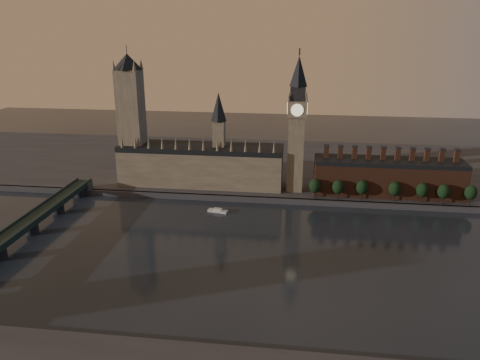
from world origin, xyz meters
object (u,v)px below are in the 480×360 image
Objects in this scene: big_ben at (297,123)px; westminster_bridge at (13,236)px; river_boat at (218,211)px; victoria_tower at (131,115)px.

big_ben reaches higher than westminster_bridge.
westminster_bridge is 13.57× the size of river_boat.
river_boat is at bearing -31.95° from victoria_tower.
westminster_bridge is (-35.00, -117.70, -51.65)m from victoria_tower.
victoria_tower is 107.42m from river_boat.
westminster_bridge is at bearing -145.67° from big_ben.
westminster_bridge is (-165.00, -112.70, -49.39)m from big_ben.
big_ben is at bearing 50.58° from river_boat.
big_ben reaches higher than river_boat.
victoria_tower is 130.12m from big_ben.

